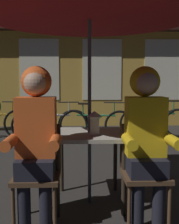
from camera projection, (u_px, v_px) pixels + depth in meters
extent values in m
plane|color=#2D2B28|center=(90.00, 202.00, 2.94)|extent=(60.00, 60.00, 0.00)
cube|color=#B2AD9E|center=(90.00, 135.00, 2.86)|extent=(0.72, 0.72, 0.04)
cylinder|color=#2D2319|center=(57.00, 180.00, 2.58)|extent=(0.04, 0.04, 0.70)
cylinder|color=#2D2319|center=(124.00, 179.00, 2.61)|extent=(0.04, 0.04, 0.70)
cylinder|color=#2D2319|center=(62.00, 161.00, 3.20)|extent=(0.04, 0.04, 0.70)
cylinder|color=#2D2319|center=(115.00, 161.00, 3.22)|extent=(0.04, 0.04, 0.70)
cylinder|color=#4C4C51|center=(90.00, 95.00, 2.82)|extent=(0.04, 0.04, 2.25)
cone|color=maroon|center=(90.00, 0.00, 2.72)|extent=(2.10, 2.10, 0.38)
cube|color=white|center=(94.00, 133.00, 2.80)|extent=(0.11, 0.11, 0.02)
cube|color=white|center=(94.00, 124.00, 2.79)|extent=(0.09, 0.09, 0.16)
pyramid|color=white|center=(94.00, 114.00, 2.78)|extent=(0.11, 0.11, 0.06)
cube|color=#513823|center=(37.00, 177.00, 2.44)|extent=(0.40, 0.40, 0.04)
cylinder|color=#513823|center=(55.00, 210.00, 2.30)|extent=(0.03, 0.03, 0.41)
cylinder|color=#513823|center=(13.00, 211.00, 2.29)|extent=(0.03, 0.03, 0.41)
cylinder|color=#513823|center=(58.00, 194.00, 2.64)|extent=(0.03, 0.03, 0.41)
cylinder|color=#513823|center=(22.00, 194.00, 2.63)|extent=(0.03, 0.03, 0.41)
cube|color=#513823|center=(39.00, 147.00, 2.60)|extent=(0.40, 0.03, 0.42)
cube|color=#513823|center=(145.00, 176.00, 2.47)|extent=(0.40, 0.40, 0.04)
cylinder|color=#513823|center=(169.00, 208.00, 2.34)|extent=(0.03, 0.03, 0.41)
cylinder|color=#513823|center=(129.00, 209.00, 2.32)|extent=(0.03, 0.03, 0.41)
cylinder|color=#513823|center=(158.00, 192.00, 2.67)|extent=(0.03, 0.03, 0.41)
cylinder|color=#513823|center=(123.00, 193.00, 2.66)|extent=(0.03, 0.03, 0.41)
cube|color=#513823|center=(141.00, 146.00, 2.63)|extent=(0.40, 0.03, 0.42)
cylinder|color=black|center=(46.00, 206.00, 2.34)|extent=(0.11, 0.11, 0.45)
cylinder|color=black|center=(24.00, 206.00, 2.33)|extent=(0.11, 0.11, 0.45)
cube|color=black|center=(36.00, 166.00, 2.43)|extent=(0.32, 0.36, 0.16)
cube|color=#E05B23|center=(36.00, 127.00, 2.43)|extent=(0.34, 0.22, 0.52)
cylinder|color=#E05B23|center=(55.00, 142.00, 2.23)|extent=(0.09, 0.30, 0.09)
cylinder|color=#E05B23|center=(10.00, 143.00, 2.22)|extent=(0.09, 0.30, 0.09)
sphere|color=tan|center=(35.00, 83.00, 2.39)|extent=(0.21, 0.21, 0.21)
sphere|color=#E05B23|center=(36.00, 81.00, 2.44)|extent=(0.27, 0.27, 0.27)
cylinder|color=black|center=(159.00, 204.00, 2.38)|extent=(0.11, 0.11, 0.45)
cylinder|color=black|center=(138.00, 204.00, 2.37)|extent=(0.11, 0.11, 0.45)
cube|color=black|center=(145.00, 165.00, 2.46)|extent=(0.32, 0.36, 0.16)
cube|color=yellow|center=(145.00, 126.00, 2.47)|extent=(0.34, 0.22, 0.52)
cylinder|color=yellow|center=(173.00, 141.00, 2.26)|extent=(0.09, 0.30, 0.09)
cylinder|color=yellow|center=(129.00, 142.00, 2.25)|extent=(0.09, 0.30, 0.09)
sphere|color=tan|center=(146.00, 83.00, 2.43)|extent=(0.21, 0.21, 0.21)
sphere|color=yellow|center=(145.00, 81.00, 2.47)|extent=(0.27, 0.27, 0.27)
cube|color=gold|center=(101.00, 18.00, 7.99)|extent=(10.00, 0.60, 6.20)
cube|color=#EAE5C6|center=(39.00, 70.00, 7.78)|extent=(1.10, 0.02, 1.70)
cube|color=#EAE5C6|center=(102.00, 70.00, 7.85)|extent=(1.10, 0.02, 1.70)
cube|color=#EAE5C6|center=(164.00, 70.00, 7.91)|extent=(1.10, 0.02, 1.70)
cube|color=#331914|center=(103.00, 29.00, 7.59)|extent=(9.00, 0.36, 0.08)
torus|color=black|center=(18.00, 124.00, 6.17)|extent=(0.66, 0.11, 0.66)
cylinder|color=#B78419|center=(12.00, 108.00, 6.13)|extent=(0.02, 0.02, 0.28)
cylinder|color=black|center=(12.00, 102.00, 6.12)|extent=(0.44, 0.06, 0.02)
torus|color=black|center=(74.00, 125.00, 6.08)|extent=(0.66, 0.13, 0.66)
torus|color=black|center=(27.00, 126.00, 5.92)|extent=(0.66, 0.13, 0.66)
cylinder|color=#ADA89E|center=(51.00, 115.00, 5.98)|extent=(0.83, 0.14, 0.04)
cylinder|color=#ADA89E|center=(45.00, 124.00, 5.98)|extent=(0.61, 0.11, 0.44)
cylinder|color=#ADA89E|center=(37.00, 110.00, 5.92)|extent=(0.02, 0.02, 0.24)
cube|color=black|center=(37.00, 104.00, 5.90)|extent=(0.21, 0.11, 0.04)
cylinder|color=#ADA89E|center=(69.00, 109.00, 6.03)|extent=(0.02, 0.02, 0.28)
cylinder|color=black|center=(69.00, 102.00, 6.01)|extent=(0.44, 0.08, 0.02)
torus|color=black|center=(120.00, 126.00, 5.94)|extent=(0.66, 0.16, 0.66)
torus|color=black|center=(73.00, 125.00, 6.07)|extent=(0.66, 0.16, 0.66)
cylinder|color=#236B3D|center=(96.00, 115.00, 5.98)|extent=(0.83, 0.18, 0.04)
cylinder|color=#236B3D|center=(90.00, 124.00, 6.01)|extent=(0.60, 0.14, 0.44)
cylinder|color=#236B3D|center=(83.00, 110.00, 6.00)|extent=(0.02, 0.02, 0.24)
cube|color=black|center=(83.00, 104.00, 5.99)|extent=(0.21, 0.11, 0.04)
cylinder|color=#236B3D|center=(114.00, 109.00, 5.91)|extent=(0.02, 0.02, 0.28)
cylinder|color=black|center=(114.00, 103.00, 5.90)|extent=(0.44, 0.10, 0.02)
torus|color=black|center=(178.00, 123.00, 6.34)|extent=(0.66, 0.05, 0.66)
torus|color=black|center=(134.00, 123.00, 6.30)|extent=(0.66, 0.05, 0.66)
cylinder|color=#236B3D|center=(156.00, 114.00, 6.29)|extent=(0.84, 0.04, 0.04)
cylinder|color=#236B3D|center=(151.00, 122.00, 6.31)|extent=(0.61, 0.04, 0.44)
cylinder|color=#236B3D|center=(144.00, 108.00, 6.27)|extent=(0.02, 0.02, 0.24)
cube|color=black|center=(144.00, 103.00, 6.26)|extent=(0.20, 0.08, 0.04)
cylinder|color=#236B3D|center=(174.00, 107.00, 6.29)|extent=(0.02, 0.02, 0.28)
cylinder|color=black|center=(174.00, 101.00, 6.28)|extent=(0.44, 0.02, 0.02)
torus|color=black|center=(177.00, 123.00, 6.32)|extent=(0.65, 0.20, 0.66)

